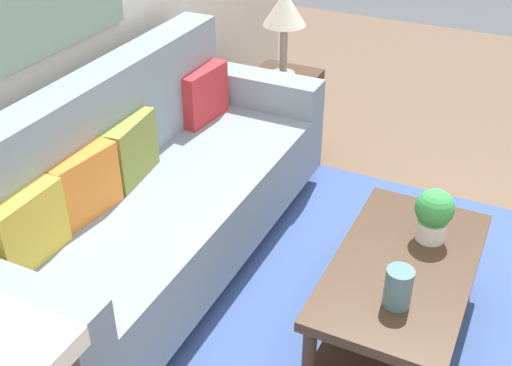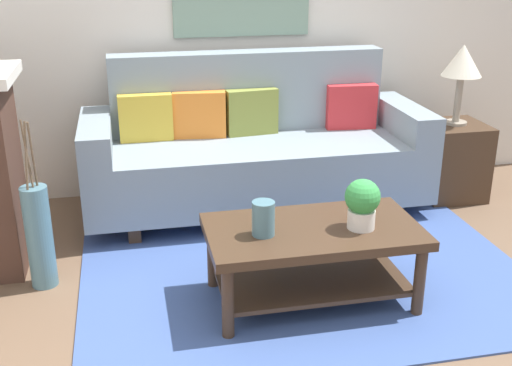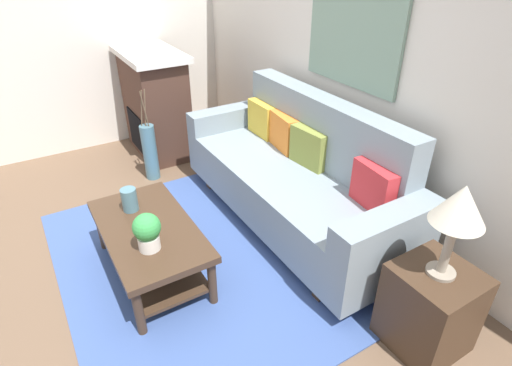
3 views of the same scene
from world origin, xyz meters
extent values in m
plane|color=brown|center=(0.00, 0.00, 0.00)|extent=(9.14, 9.14, 0.00)
cube|color=silver|center=(0.00, 1.99, 1.35)|extent=(5.14, 0.10, 2.70)
cube|color=#3D5693|center=(0.00, 0.50, 0.01)|extent=(2.53, 1.98, 0.01)
cube|color=gray|center=(-0.08, 1.39, 0.32)|extent=(1.93, 0.84, 0.40)
cube|color=gray|center=(-0.08, 1.71, 0.80)|extent=(1.93, 0.20, 0.56)
cube|color=gray|center=(-1.14, 1.39, 0.42)|extent=(0.20, 0.84, 0.60)
cube|color=gray|center=(0.99, 1.39, 0.42)|extent=(0.20, 0.84, 0.60)
cube|color=#422D1E|center=(0.79, 1.39, 0.06)|extent=(0.08, 0.74, 0.12)
cube|color=gold|center=(-0.81, 1.58, 0.68)|extent=(0.36, 0.12, 0.32)
cube|color=orange|center=(-0.45, 1.58, 0.68)|extent=(0.37, 0.16, 0.32)
cube|color=olive|center=(-0.08, 1.58, 0.68)|extent=(0.37, 0.16, 0.32)
cube|color=red|center=(0.66, 1.58, 0.68)|extent=(0.37, 0.15, 0.32)
cube|color=#422D1E|center=(-0.05, 0.16, 0.41)|extent=(1.10, 0.60, 0.05)
cube|color=#422D1E|center=(-0.05, 0.16, 0.12)|extent=(0.98, 0.50, 0.02)
cylinder|color=#422D1E|center=(0.44, -0.09, 0.19)|extent=(0.06, 0.06, 0.38)
cylinder|color=#422D1E|center=(-0.54, 0.41, 0.19)|extent=(0.06, 0.06, 0.38)
cylinder|color=#422D1E|center=(0.44, 0.41, 0.19)|extent=(0.06, 0.06, 0.38)
cylinder|color=slate|center=(-0.32, 0.12, 0.52)|extent=(0.11, 0.11, 0.18)
cylinder|color=white|center=(0.19, 0.10, 0.48)|extent=(0.14, 0.14, 0.10)
sphere|color=green|center=(0.19, 0.10, 0.60)|extent=(0.18, 0.18, 0.18)
cube|color=#422D1E|center=(1.39, 1.38, 0.28)|extent=(0.44, 0.44, 0.56)
cylinder|color=gray|center=(1.39, 1.38, 0.57)|extent=(0.16, 0.16, 0.02)
cylinder|color=gray|center=(1.39, 1.38, 0.74)|extent=(0.05, 0.05, 0.35)
cone|color=beige|center=(1.39, 1.38, 1.02)|extent=(0.28, 0.28, 0.22)
camera|label=1|loc=(-2.32, -0.20, 2.26)|focal=44.75mm
camera|label=2|loc=(-0.95, -2.67, 1.80)|focal=44.62mm
camera|label=3|loc=(2.32, -0.38, 2.16)|focal=28.75mm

